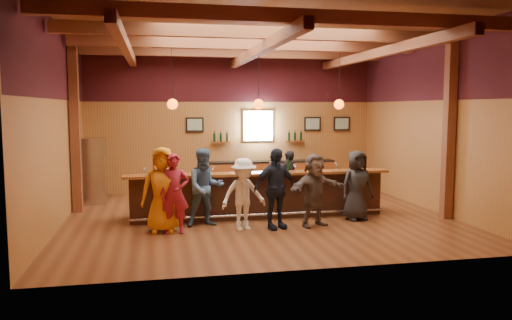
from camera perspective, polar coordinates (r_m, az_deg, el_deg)
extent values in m
plane|color=brown|center=(12.08, 0.28, -6.53)|extent=(9.00, 9.00, 0.00)
cube|color=#965B28|center=(15.74, -2.67, 4.64)|extent=(9.00, 0.04, 4.50)
cube|color=#965B28|center=(7.93, 6.15, 3.29)|extent=(9.00, 0.04, 4.50)
cube|color=#965B28|center=(11.75, -21.79, 3.76)|extent=(0.04, 8.00, 4.50)
cube|color=#965B28|center=(13.45, 19.46, 4.08)|extent=(0.04, 8.00, 4.50)
cube|color=brown|center=(11.94, 0.29, 15.05)|extent=(9.00, 8.00, 0.04)
cube|color=#390F14|center=(15.75, -2.68, 9.74)|extent=(9.00, 0.01, 1.70)
cube|color=#390F14|center=(11.79, -21.96, 10.58)|extent=(0.01, 8.00, 1.70)
cube|color=#390F14|center=(13.48, 19.60, 10.04)|extent=(0.01, 8.00, 1.70)
cube|color=brown|center=(13.20, -19.98, 4.03)|extent=(0.22, 0.22, 4.50)
cube|color=brown|center=(12.52, 21.21, 3.90)|extent=(0.22, 0.22, 4.50)
cube|color=brown|center=(9.02, 4.31, 16.07)|extent=(8.80, 0.20, 0.25)
cube|color=brown|center=(10.93, 1.39, 14.30)|extent=(8.80, 0.20, 0.25)
cube|color=brown|center=(12.87, -0.63, 13.05)|extent=(8.80, 0.20, 0.25)
cube|color=brown|center=(14.83, -2.11, 12.11)|extent=(8.80, 0.20, 0.25)
cube|color=brown|center=(11.64, -14.68, 12.36)|extent=(0.18, 7.80, 0.22)
cube|color=brown|center=(11.87, 0.29, 12.43)|extent=(0.18, 7.80, 0.22)
cube|color=brown|center=(12.82, 13.84, 11.78)|extent=(0.18, 7.80, 0.22)
cube|color=black|center=(11.98, 0.28, -4.07)|extent=(6.00, 0.60, 1.05)
cube|color=brown|center=(11.72, 0.46, -1.55)|extent=(6.30, 0.50, 0.06)
cube|color=black|center=(12.29, -0.07, -1.93)|extent=(6.00, 0.48, 0.05)
cube|color=black|center=(12.36, -0.07, -4.11)|extent=(6.00, 0.48, 0.90)
cube|color=silver|center=(12.83, 8.72, -1.87)|extent=(0.45, 0.40, 0.14)
cube|color=silver|center=(13.01, 10.79, -1.80)|extent=(0.45, 0.40, 0.14)
cylinder|color=silver|center=(11.65, 0.70, -6.24)|extent=(6.00, 0.06, 0.06)
cube|color=brown|center=(15.84, 1.82, -1.88)|extent=(4.00, 0.50, 0.90)
cube|color=black|center=(15.78, 1.82, -0.17)|extent=(4.00, 0.52, 0.05)
cube|color=silver|center=(15.84, 0.23, 3.93)|extent=(0.95, 0.08, 0.95)
cube|color=white|center=(15.79, 0.27, 3.93)|extent=(0.78, 0.01, 0.78)
cube|color=black|center=(15.55, -7.02, 4.04)|extent=(0.55, 0.04, 0.45)
cube|color=silver|center=(15.52, -7.01, 4.03)|extent=(0.45, 0.01, 0.35)
cube|color=black|center=(16.28, 6.47, 4.13)|extent=(0.55, 0.04, 0.45)
cube|color=silver|center=(16.26, 6.50, 4.13)|extent=(0.45, 0.01, 0.35)
cube|color=black|center=(16.62, 9.76, 4.12)|extent=(0.55, 0.04, 0.45)
cube|color=silver|center=(16.59, 9.79, 4.11)|extent=(0.45, 0.01, 0.35)
cube|color=brown|center=(15.60, -4.04, 2.05)|extent=(0.60, 0.18, 0.04)
cylinder|color=black|center=(15.56, -4.78, 2.59)|extent=(0.07, 0.07, 0.26)
cylinder|color=black|center=(15.59, -4.05, 2.60)|extent=(0.07, 0.07, 0.26)
cylinder|color=black|center=(15.61, -3.32, 2.61)|extent=(0.07, 0.07, 0.26)
cube|color=brown|center=(16.08, 4.48, 2.16)|extent=(0.60, 0.18, 0.04)
cylinder|color=black|center=(16.02, 3.79, 2.69)|extent=(0.07, 0.07, 0.26)
cylinder|color=black|center=(16.07, 4.48, 2.70)|extent=(0.07, 0.07, 0.26)
cylinder|color=black|center=(16.13, 5.17, 2.70)|extent=(0.07, 0.07, 0.26)
cylinder|color=black|center=(11.58, -9.58, 9.40)|extent=(0.01, 0.01, 1.25)
sphere|color=#FF510C|center=(11.56, -9.53, 6.31)|extent=(0.24, 0.24, 0.24)
cylinder|color=black|center=(11.82, 0.29, 9.42)|extent=(0.01, 0.01, 1.25)
sphere|color=#FF510C|center=(11.80, 0.29, 6.38)|extent=(0.24, 0.24, 0.24)
cylinder|color=black|center=(12.38, 9.52, 9.18)|extent=(0.01, 0.01, 1.25)
sphere|color=#FF510C|center=(12.36, 9.47, 6.29)|extent=(0.24, 0.24, 0.24)
cube|color=silver|center=(14.36, -18.16, -1.18)|extent=(0.70, 0.70, 1.80)
imported|color=orange|center=(10.68, -10.64, -3.35)|extent=(0.92, 0.63, 1.81)
imported|color=maroon|center=(10.52, -9.31, -3.81)|extent=(0.62, 0.41, 1.68)
imported|color=#425F84|center=(11.08, -5.81, -3.14)|extent=(0.93, 0.77, 1.73)
imported|color=white|center=(10.70, -1.44, -3.93)|extent=(1.11, 0.78, 1.55)
imported|color=#192032|center=(10.79, 2.22, -3.29)|extent=(1.11, 0.71, 1.76)
imported|color=#574A45|center=(11.09, 6.69, -3.42)|extent=(1.58, 1.01, 1.63)
imported|color=black|center=(11.88, 11.46, -2.85)|extent=(0.86, 0.62, 1.63)
imported|color=black|center=(13.36, 3.72, -2.08)|extent=(0.64, 0.53, 1.49)
cylinder|color=olive|center=(11.91, 2.08, -0.71)|extent=(0.22, 0.22, 0.24)
cylinder|color=black|center=(11.95, 2.28, -0.60)|extent=(0.08, 0.08, 0.28)
cylinder|color=black|center=(11.93, 2.28, 0.28)|extent=(0.03, 0.03, 0.10)
cylinder|color=black|center=(12.02, 3.69, -0.62)|extent=(0.07, 0.07, 0.25)
cylinder|color=black|center=(12.01, 3.70, 0.19)|extent=(0.03, 0.03, 0.09)
cylinder|color=silver|center=(11.42, -12.55, -1.72)|extent=(0.07, 0.07, 0.01)
cylinder|color=silver|center=(11.42, -12.55, -1.45)|extent=(0.01, 0.01, 0.10)
sphere|color=silver|center=(11.41, -12.56, -1.04)|extent=(0.08, 0.08, 0.08)
cylinder|color=silver|center=(11.52, -9.94, -1.61)|extent=(0.08, 0.08, 0.01)
cylinder|color=silver|center=(11.51, -9.95, -1.32)|extent=(0.01, 0.01, 0.11)
sphere|color=silver|center=(11.50, -9.96, -0.88)|extent=(0.09, 0.09, 0.09)
cylinder|color=silver|center=(11.61, -6.27, -1.49)|extent=(0.08, 0.08, 0.01)
cylinder|color=silver|center=(11.60, -6.27, -1.20)|extent=(0.01, 0.01, 0.11)
sphere|color=silver|center=(11.59, -6.28, -0.75)|extent=(0.09, 0.09, 0.09)
cylinder|color=silver|center=(11.55, -4.93, -1.52)|extent=(0.07, 0.07, 0.01)
cylinder|color=silver|center=(11.54, -4.93, -1.27)|extent=(0.01, 0.01, 0.09)
sphere|color=silver|center=(11.53, -4.94, -0.89)|extent=(0.08, 0.08, 0.08)
cylinder|color=silver|center=(11.64, -0.79, -1.44)|extent=(0.07, 0.07, 0.01)
cylinder|color=silver|center=(11.63, -0.79, -1.19)|extent=(0.01, 0.01, 0.09)
sphere|color=silver|center=(11.63, -0.79, -0.82)|extent=(0.07, 0.07, 0.07)
cylinder|color=silver|center=(11.90, 4.45, -1.29)|extent=(0.07, 0.07, 0.01)
cylinder|color=silver|center=(11.90, 4.45, -1.04)|extent=(0.01, 0.01, 0.10)
sphere|color=silver|center=(11.89, 4.45, -0.65)|extent=(0.08, 0.08, 0.08)
cylinder|color=silver|center=(12.15, 7.36, -1.17)|extent=(0.08, 0.08, 0.01)
cylinder|color=silver|center=(12.14, 7.37, -0.89)|extent=(0.01, 0.01, 0.11)
sphere|color=silver|center=(12.13, 7.37, -0.46)|extent=(0.09, 0.09, 0.09)
cylinder|color=silver|center=(12.27, 9.05, -1.13)|extent=(0.07, 0.07, 0.01)
cylinder|color=silver|center=(12.26, 9.05, -0.87)|extent=(0.01, 0.01, 0.10)
sphere|color=silver|center=(12.25, 9.06, -0.48)|extent=(0.08, 0.08, 0.08)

